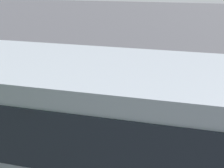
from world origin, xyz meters
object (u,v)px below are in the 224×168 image
spectator_far_left (199,122)px  tour_bus (100,144)px  spectator_left (167,117)px  spectator_far_right (58,101)px  traffic_cone (125,76)px  spectator_right (94,107)px  stunt_motorcycle (71,72)px  spectator_centre (130,112)px

spectator_far_left → tour_bus: bearing=51.9°
spectator_left → spectator_far_right: size_ratio=0.97×
traffic_cone → spectator_far_left: bearing=119.9°
spectator_right → stunt_motorcycle: bearing=-61.7°
tour_bus → stunt_motorcycle: (3.16, -6.82, -1.03)m
spectator_centre → spectator_far_left: bearing=173.5°
traffic_cone → spectator_far_right: bearing=76.4°
spectator_far_left → spectator_right: spectator_right is taller
spectator_left → tour_bus: bearing=65.8°
tour_bus → spectator_far_right: (2.08, -2.85, -0.55)m
spectator_centre → spectator_right: (1.03, 0.15, 0.12)m
spectator_far_right → stunt_motorcycle: 4.14m
stunt_motorcycle → spectator_left: bearing=135.8°
spectator_far_left → spectator_left: spectator_left is taller
spectator_far_right → traffic_cone: size_ratio=2.89×
tour_bus → spectator_left: size_ratio=6.15×
tour_bus → spectator_left: bearing=-114.2°
spectator_centre → traffic_cone: spectator_centre is taller
tour_bus → stunt_motorcycle: tour_bus is taller
spectator_left → spectator_right: size_ratio=0.97×
spectator_far_left → spectator_far_right: bearing=-4.1°
spectator_right → spectator_far_right: (1.18, -0.23, -0.01)m
spectator_left → spectator_far_right: bearing=-4.2°
spectator_far_left → traffic_cone: bearing=-60.1°
spectator_right → stunt_motorcycle: 4.79m
tour_bus → stunt_motorcycle: 7.59m
tour_bus → spectator_far_left: bearing=-128.1°
spectator_right → spectator_left: bearing=179.7°
stunt_motorcycle → spectator_right: bearing=118.3°
spectator_right → spectator_far_right: size_ratio=1.00×
tour_bus → spectator_far_right: bearing=-53.9°
spectator_far_left → spectator_right: size_ratio=0.94×
stunt_motorcycle → tour_bus: bearing=114.8°
spectator_centre → tour_bus: bearing=87.2°
spectator_left → stunt_motorcycle: spectator_left is taller
spectator_right → stunt_motorcycle: size_ratio=0.93×
spectator_far_right → traffic_cone: 4.99m
spectator_left → spectator_right: spectator_right is taller
spectator_far_left → traffic_cone: (2.92, -5.09, -0.71)m
spectator_centre → traffic_cone: size_ratio=2.64×
spectator_far_left → stunt_motorcycle: size_ratio=0.87×
spectator_centre → stunt_motorcycle: size_ratio=0.85×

